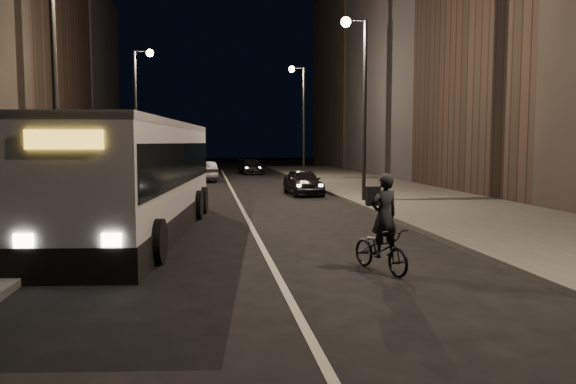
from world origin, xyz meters
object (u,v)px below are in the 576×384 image
object	(u,v)px
car_mid	(204,172)
car_far	(251,167)
car_near	(303,182)
streetlight_right_mid	(359,84)
streetlight_right_far	(300,107)
streetlight_left_far	(140,99)
cyclist_on_bicycle	(382,240)
streetlight_left_near	(64,49)
city_bus	(140,173)

from	to	relation	value
car_mid	car_far	xyz separation A→B (m)	(4.09, 8.91, -0.05)
car_near	streetlight_right_mid	bearing A→B (deg)	-72.77
streetlight_right_far	car_near	xyz separation A→B (m)	(-1.73, -11.40, -4.67)
streetlight_left_far	cyclist_on_bicycle	world-z (taller)	streetlight_left_far
streetlight_right_mid	streetlight_left_near	bearing A→B (deg)	-143.12
car_near	cyclist_on_bicycle	bearing A→B (deg)	-97.73
streetlight_left_near	city_bus	xyz separation A→B (m)	(1.90, 0.82, -3.52)
streetlight_right_mid	streetlight_left_near	xyz separation A→B (m)	(-10.66, -8.00, 0.00)
car_near	streetlight_left_far	bearing A→B (deg)	145.47
streetlight_right_far	car_mid	bearing A→B (deg)	-178.87
streetlight_right_mid	car_near	xyz separation A→B (m)	(-1.73, 4.60, -4.67)
streetlight_left_far	car_mid	distance (m)	8.33
streetlight_left_near	cyclist_on_bicycle	world-z (taller)	streetlight_left_near
streetlight_left_far	cyclist_on_bicycle	size ratio (longest dim) A/B	3.82
streetlight_right_mid	cyclist_on_bicycle	distance (m)	14.33
streetlight_right_mid	cyclist_on_bicycle	bearing A→B (deg)	-103.15
streetlight_right_far	streetlight_right_mid	bearing A→B (deg)	-90.00
city_bus	car_far	distance (m)	32.51
streetlight_left_near	cyclist_on_bicycle	size ratio (longest dim) A/B	3.82
streetlight_right_far	city_bus	xyz separation A→B (m)	(-8.77, -23.18, -3.52)
streetlight_left_far	cyclist_on_bicycle	bearing A→B (deg)	-71.91
car_far	cyclist_on_bicycle	bearing A→B (deg)	-95.99
streetlight_left_far	city_bus	distance (m)	17.64
city_bus	car_mid	bearing A→B (deg)	91.65
streetlight_right_far	car_far	distance (m)	10.37
cyclist_on_bicycle	city_bus	bearing A→B (deg)	114.55
streetlight_right_mid	streetlight_right_far	bearing A→B (deg)	90.00
car_far	streetlight_right_mid	bearing A→B (deg)	-89.03
cyclist_on_bicycle	car_far	xyz separation A→B (m)	(0.18, 37.97, -0.05)
streetlight_right_far	car_mid	size ratio (longest dim) A/B	1.89
streetlight_right_far	cyclist_on_bicycle	size ratio (longest dim) A/B	3.82
streetlight_right_far	streetlight_left_far	distance (m)	12.24
streetlight_right_far	city_bus	size ratio (longest dim) A/B	0.64
cyclist_on_bicycle	car_far	world-z (taller)	cyclist_on_bicycle
streetlight_right_far	streetlight_left_far	world-z (taller)	same
cyclist_on_bicycle	streetlight_left_near	bearing A→B (deg)	126.73
streetlight_left_far	car_far	distance (m)	17.33
streetlight_right_mid	car_far	xyz separation A→B (m)	(-2.91, 24.77, -4.70)
cyclist_on_bicycle	car_near	bearing A→B (deg)	66.85
streetlight_right_mid	streetlight_left_far	bearing A→B (deg)	136.84
streetlight_right_far	city_bus	distance (m)	25.03
city_bus	streetlight_left_far	bearing A→B (deg)	102.33
streetlight_right_mid	streetlight_right_far	xyz separation A→B (m)	(0.00, 16.00, 0.00)
streetlight_left_far	car_mid	bearing A→B (deg)	58.01
streetlight_left_near	car_far	distance (m)	34.00
city_bus	car_far	xyz separation A→B (m)	(5.86, 31.95, -1.18)
streetlight_left_near	car_far	xyz separation A→B (m)	(7.76, 32.77, -4.70)
streetlight_left_near	streetlight_left_far	world-z (taller)	same
cyclist_on_bicycle	car_near	world-z (taller)	cyclist_on_bicycle
streetlight_right_mid	streetlight_left_far	xyz separation A→B (m)	(-10.66, 10.00, 0.00)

